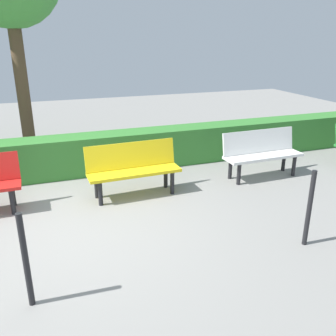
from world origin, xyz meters
TOP-DOWN VIEW (x-y plane):
  - ground_plane at (0.00, 0.00)m, footprint 21.87×21.87m
  - bench_white at (-3.58, -0.81)m, footprint 1.50×0.49m
  - bench_yellow at (-1.13, -0.80)m, footprint 1.52×0.51m
  - hedge_row at (-1.10, -2.08)m, footprint 17.87×0.57m
  - railing_post_mid at (-2.78, 1.45)m, footprint 0.06×0.06m
  - railing_post_far at (0.49, 1.45)m, footprint 0.06×0.06m

SIDE VIEW (x-z plane):
  - ground_plane at x=0.00m, z-range 0.00..0.00m
  - hedge_row at x=-1.10m, z-range 0.00..0.74m
  - bench_white at x=-3.58m, z-range 0.05..0.91m
  - bench_yellow at x=-1.13m, z-range 0.05..0.91m
  - railing_post_mid at x=-2.78m, z-range 0.00..1.00m
  - railing_post_far at x=0.49m, z-range 0.00..1.00m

